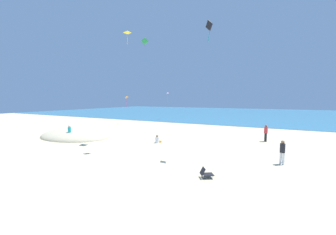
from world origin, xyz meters
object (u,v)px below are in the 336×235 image
(kite_green, at_px, (145,41))
(kite_orange, at_px, (126,97))
(kite_yellow, at_px, (127,32))
(beach_chair_near_camera, at_px, (206,173))
(person_3, at_px, (158,140))
(person_2, at_px, (70,131))
(person_1, at_px, (282,151))
(person_0, at_px, (266,132))
(kite_black, at_px, (209,26))
(kite_pink, at_px, (167,93))

(kite_green, distance_m, kite_orange, 9.30)
(kite_yellow, height_order, kite_orange, kite_yellow)
(beach_chair_near_camera, xyz_separation_m, kite_yellow, (-7.07, 2.58, 8.89))
(beach_chair_near_camera, relative_size, kite_orange, 0.44)
(person_3, bearing_deg, person_2, 128.52)
(kite_green, bearing_deg, person_1, -33.74)
(person_0, xyz_separation_m, person_3, (-8.96, -5.39, -0.67))
(kite_black, bearing_deg, person_2, 179.90)
(person_2, height_order, kite_yellow, kite_yellow)
(kite_yellow, xyz_separation_m, kite_black, (6.07, 0.83, -0.28))
(kite_pink, height_order, kite_orange, kite_pink)
(person_3, relative_size, kite_pink, 0.40)
(person_3, xyz_separation_m, kite_yellow, (-0.37, -3.74, 8.87))
(person_1, distance_m, person_3, 10.46)
(beach_chair_near_camera, xyz_separation_m, person_3, (-6.70, 6.32, 0.02))
(person_0, height_order, kite_black, kite_black)
(beach_chair_near_camera, bearing_deg, kite_black, 73.20)
(person_1, height_order, person_3, person_1)
(beach_chair_near_camera, distance_m, kite_pink, 31.83)
(person_1, relative_size, kite_black, 1.07)
(kite_pink, relative_size, kite_yellow, 1.78)
(person_0, bearing_deg, kite_black, -140.27)
(person_0, distance_m, person_2, 19.43)
(kite_yellow, bearing_deg, kite_green, 119.57)
(beach_chair_near_camera, bearing_deg, person_2, 134.17)
(person_2, relative_size, kite_green, 1.06)
(person_0, relative_size, kite_black, 1.14)
(person_2, height_order, person_3, person_2)
(person_3, bearing_deg, kite_orange, 69.40)
(kite_yellow, height_order, kite_black, kite_yellow)
(person_3, height_order, kite_orange, kite_orange)
(kite_green, height_order, kite_yellow, kite_green)
(kite_yellow, bearing_deg, person_1, 9.77)
(kite_green, xyz_separation_m, kite_black, (14.23, -13.55, -4.05))
(kite_pink, bearing_deg, kite_green, -82.17)
(kite_black, bearing_deg, beach_chair_near_camera, -73.60)
(person_1, xyz_separation_m, kite_black, (-4.56, -1.00, 7.98))
(kite_yellow, distance_m, kite_orange, 19.17)
(person_1, height_order, kite_orange, kite_orange)
(kite_green, relative_size, kite_black, 0.98)
(kite_pink, height_order, kite_yellow, kite_yellow)
(kite_pink, height_order, kite_green, kite_green)
(beach_chair_near_camera, xyz_separation_m, person_2, (-15.32, 3.43, 0.60))
(person_3, xyz_separation_m, kite_green, (-8.53, 10.64, 12.64))
(person_2, xyz_separation_m, kite_green, (0.09, 13.53, 12.06))
(kite_pink, bearing_deg, kite_yellow, -68.51)
(person_2, bearing_deg, kite_black, 110.97)
(beach_chair_near_camera, distance_m, person_1, 5.70)
(kite_orange, bearing_deg, kite_pink, 76.34)
(person_1, distance_m, kite_yellow, 13.58)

